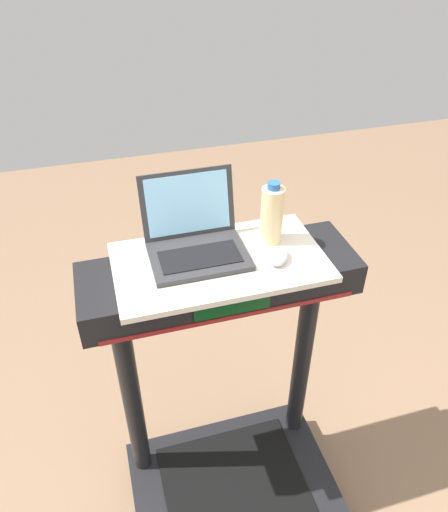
% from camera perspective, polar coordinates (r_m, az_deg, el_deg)
% --- Properties ---
extents(desk_board, '(0.67, 0.38, 0.02)m').
position_cam_1_polar(desk_board, '(1.56, -0.51, -0.72)').
color(desk_board, beige).
rests_on(desk_board, treadmill_base).
extents(laptop, '(0.31, 0.27, 0.23)m').
position_cam_1_polar(laptop, '(1.56, -3.37, 2.02)').
color(laptop, '#2D2D30').
rests_on(laptop, desk_board).
extents(computer_mouse, '(0.11, 0.12, 0.03)m').
position_cam_1_polar(computer_mouse, '(1.55, 6.37, -0.01)').
color(computer_mouse, '#B2B2B7').
rests_on(computer_mouse, desk_board).
extents(water_bottle, '(0.07, 0.07, 0.21)m').
position_cam_1_polar(water_bottle, '(1.59, 5.56, 4.83)').
color(water_bottle, beige).
rests_on(water_bottle, desk_board).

